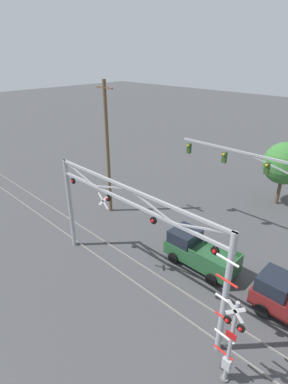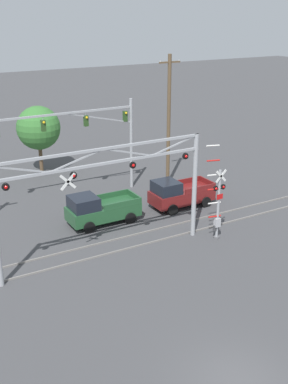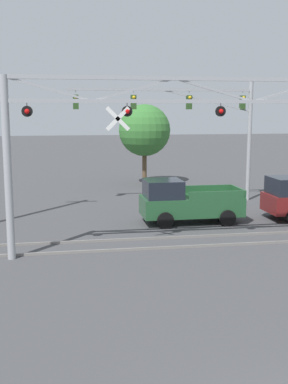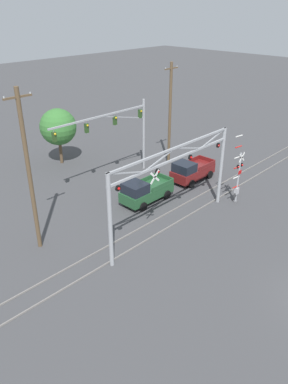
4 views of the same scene
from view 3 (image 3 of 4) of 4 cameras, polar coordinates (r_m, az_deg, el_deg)
rail_track_near at (r=18.77m, az=3.28°, el=-6.57°), size 80.00×0.08×0.10m
rail_track_far at (r=20.12m, az=2.36°, el=-5.45°), size 80.00×0.08×0.10m
crossing_gantry at (r=17.78m, az=3.58°, el=6.34°), size 12.23×0.30×6.49m
traffic_signal_span at (r=28.00m, az=7.02°, el=8.83°), size 10.66×0.39×7.04m
pickup_truck_lead at (r=22.87m, az=4.96°, el=-1.20°), size 4.74×2.22×2.10m
background_tree_beyond_span at (r=34.58m, az=0.06°, el=7.31°), size 3.69×3.69×5.75m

